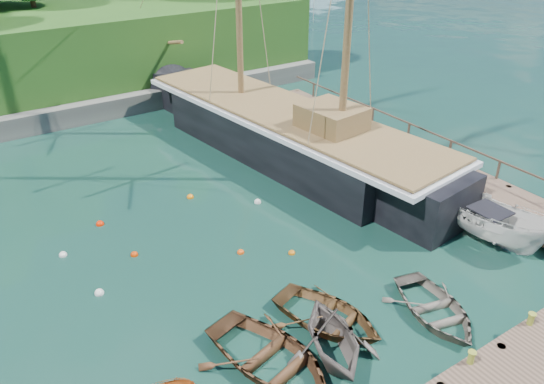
{
  "coord_description": "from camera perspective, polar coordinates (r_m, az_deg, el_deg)",
  "views": [
    {
      "loc": [
        -9.29,
        -11.34,
        12.82
      ],
      "look_at": [
        1.5,
        4.92,
        2.0
      ],
      "focal_mm": 35.0,
      "sensor_mm": 36.0,
      "label": 1
    }
  ],
  "objects": [
    {
      "name": "schooner",
      "position": [
        29.84,
        1.57,
        5.97
      ],
      "size": [
        7.69,
        28.16,
        20.78
      ],
      "rotation": [
        0.0,
        0.0,
        0.13
      ],
      "color": "black",
      "rests_on": "ground"
    },
    {
      "name": "mooring_buoy_2",
      "position": [
        22.07,
        -3.4,
        -6.56
      ],
      "size": [
        0.3,
        0.3,
        0.3
      ],
      "primitive_type": "sphere",
      "color": "#EE4E0D",
      "rests_on": "ground"
    },
    {
      "name": "rowboat_1",
      "position": [
        17.88,
        6.39,
        -17.04
      ],
      "size": [
        4.08,
        4.37,
        1.87
      ],
      "primitive_type": "imported",
      "rotation": [
        0.0,
        0.0,
        -0.35
      ],
      "color": "#5D544E",
      "rests_on": "ground"
    },
    {
      "name": "mooring_buoy_3",
      "position": [
        25.53,
        -1.56,
        -1.15
      ],
      "size": [
        0.34,
        0.34,
        0.34
      ],
      "primitive_type": "sphere",
      "color": "silver",
      "rests_on": "ground"
    },
    {
      "name": "mooring_buoy_4",
      "position": [
        25.05,
        -18.0,
        -3.36
      ],
      "size": [
        0.36,
        0.36,
        0.36
      ],
      "primitive_type": "sphere",
      "color": "#F82400",
      "rests_on": "ground"
    },
    {
      "name": "mooring_buoy_6",
      "position": [
        23.5,
        -21.54,
        -6.38
      ],
      "size": [
        0.33,
        0.33,
        0.33
      ],
      "primitive_type": "sphere",
      "color": "silver",
      "rests_on": "ground"
    },
    {
      "name": "mooring_buoy_1",
      "position": [
        22.62,
        -14.58,
        -6.6
      ],
      "size": [
        0.31,
        0.31,
        0.31
      ],
      "primitive_type": "sphere",
      "color": "#D23502",
      "rests_on": "ground"
    },
    {
      "name": "ground",
      "position": [
        19.47,
        4.44,
        -12.27
      ],
      "size": [
        160.0,
        160.0,
        0.0
      ],
      "primitive_type": "plane",
      "color": "#14322A",
      "rests_on": "ground"
    },
    {
      "name": "rowboat_0",
      "position": [
        17.48,
        -0.26,
        -18.15
      ],
      "size": [
        4.38,
        5.31,
        0.95
      ],
      "primitive_type": "imported",
      "rotation": [
        0.0,
        0.0,
        0.26
      ],
      "color": "#4D301B",
      "rests_on": "ground"
    },
    {
      "name": "bollard_3",
      "position": [
        20.18,
        25.58,
        -13.94
      ],
      "size": [
        0.26,
        0.26,
        0.45
      ],
      "primitive_type": "cylinder",
      "color": "olive",
      "rests_on": "ground"
    },
    {
      "name": "mooring_buoy_7",
      "position": [
        22.01,
        2.13,
        -6.64
      ],
      "size": [
        0.29,
        0.29,
        0.29
      ],
      "primitive_type": "sphere",
      "color": "orange",
      "rests_on": "ground"
    },
    {
      "name": "cabin_boat_white",
      "position": [
        24.67,
        21.83,
        -4.66
      ],
      "size": [
        2.4,
        5.59,
        2.11
      ],
      "primitive_type": "imported",
      "rotation": [
        0.0,
        0.0,
        0.06
      ],
      "color": "silver",
      "rests_on": "ground"
    },
    {
      "name": "bollard_2",
      "position": [
        18.18,
        20.17,
        -18.15
      ],
      "size": [
        0.26,
        0.26,
        0.45
      ],
      "primitive_type": "cylinder",
      "color": "olive",
      "rests_on": "ground"
    },
    {
      "name": "mooring_buoy_5",
      "position": [
        26.25,
        -8.78,
        -0.6
      ],
      "size": [
        0.34,
        0.34,
        0.34
      ],
      "primitive_type": "sphere",
      "color": "orange",
      "rests_on": "ground"
    },
    {
      "name": "mooring_buoy_0",
      "position": [
        20.99,
        -18.07,
        -10.35
      ],
      "size": [
        0.35,
        0.35,
        0.35
      ],
      "primitive_type": "sphere",
      "color": "white",
      "rests_on": "ground"
    },
    {
      "name": "rowboat_3",
      "position": [
        19.95,
        17.02,
        -12.55
      ],
      "size": [
        3.61,
        4.42,
        0.8
      ],
      "primitive_type": "imported",
      "rotation": [
        0.0,
        0.0,
        -0.24
      ],
      "color": "#675F54",
      "rests_on": "ground"
    },
    {
      "name": "rowboat_2",
      "position": [
        18.92,
        5.97,
        -13.84
      ],
      "size": [
        4.06,
        4.77,
        0.84
      ],
      "primitive_type": "imported",
      "rotation": [
        0.0,
        0.0,
        0.34
      ],
      "color": "#4F351B",
      "rests_on": "ground"
    },
    {
      "name": "dock_east",
      "position": [
        30.36,
        13.73,
        4.06
      ],
      "size": [
        3.2,
        24.0,
        1.1
      ],
      "color": "#4A392E",
      "rests_on": "ground"
    }
  ]
}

